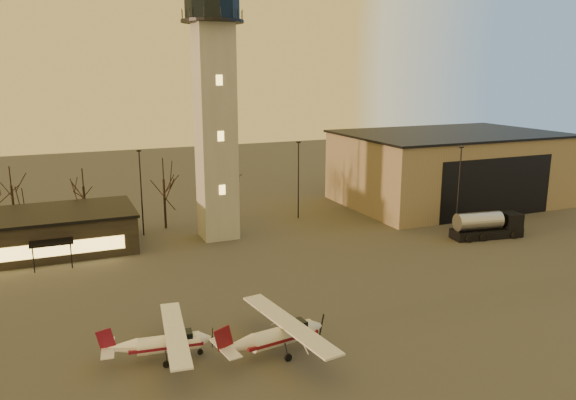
{
  "coord_description": "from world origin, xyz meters",
  "views": [
    {
      "loc": [
        -17.19,
        -31.26,
        19.01
      ],
      "look_at": [
        1.62,
        13.0,
        7.88
      ],
      "focal_mm": 35.0,
      "sensor_mm": 36.0,
      "label": 1
    }
  ],
  "objects": [
    {
      "name": "ground",
      "position": [
        0.0,
        0.0,
        0.0
      ],
      "size": [
        220.0,
        220.0,
        0.0
      ],
      "primitive_type": "plane",
      "color": "#413F3C",
      "rests_on": "ground"
    },
    {
      "name": "control_tower",
      "position": [
        0.0,
        30.0,
        16.33
      ],
      "size": [
        6.8,
        6.8,
        32.6
      ],
      "color": "#999791",
      "rests_on": "ground"
    },
    {
      "name": "hangar",
      "position": [
        36.0,
        33.98,
        5.15
      ],
      "size": [
        30.6,
        20.6,
        10.3
      ],
      "color": "#8C785B",
      "rests_on": "ground"
    },
    {
      "name": "terminal",
      "position": [
        -21.99,
        31.98,
        2.16
      ],
      "size": [
        25.4,
        12.2,
        4.3
      ],
      "color": "black",
      "rests_on": "ground"
    },
    {
      "name": "light_poles",
      "position": [
        0.5,
        31.0,
        5.41
      ],
      "size": [
        58.5,
        12.25,
        10.14
      ],
      "color": "black",
      "rests_on": "ground"
    },
    {
      "name": "tree_row",
      "position": [
        -13.7,
        39.16,
        5.94
      ],
      "size": [
        37.2,
        9.2,
        8.8
      ],
      "color": "black",
      "rests_on": "ground"
    },
    {
      "name": "cessna_front",
      "position": [
        -3.56,
        1.48,
        1.04
      ],
      "size": [
        8.81,
        11.1,
        3.05
      ],
      "rotation": [
        0.0,
        0.0,
        0.14
      ],
      "color": "silver",
      "rests_on": "ground"
    },
    {
      "name": "cessna_rear",
      "position": [
        -10.96,
        3.61,
        0.94
      ],
      "size": [
        7.96,
        10.03,
        2.75
      ],
      "rotation": [
        0.0,
        0.0,
        -0.13
      ],
      "color": "white",
      "rests_on": "ground"
    },
    {
      "name": "fuel_truck",
      "position": [
        28.58,
        17.44,
        1.23
      ],
      "size": [
        8.63,
        3.73,
        3.1
      ],
      "rotation": [
        0.0,
        0.0,
        -0.14
      ],
      "color": "black",
      "rests_on": "ground"
    }
  ]
}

